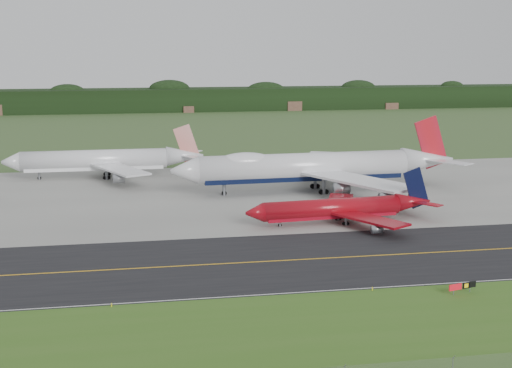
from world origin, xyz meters
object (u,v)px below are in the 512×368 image
(jet_star_tail, at_px, (106,160))
(jet_red_737, at_px, (342,208))
(taxiway_sign, at_px, (462,286))
(jet_ba_747, at_px, (314,167))

(jet_star_tail, bearing_deg, jet_red_737, -51.04)
(jet_red_737, relative_size, taxiway_sign, 8.57)
(jet_red_737, bearing_deg, taxiway_sign, -83.61)
(jet_ba_747, distance_m, jet_red_737, 31.21)
(jet_red_737, bearing_deg, jet_ba_747, 85.76)
(jet_red_737, height_order, jet_star_tail, jet_star_tail)
(jet_red_737, xyz_separation_m, taxiway_sign, (4.80, -42.92, -1.83))
(jet_ba_747, bearing_deg, jet_red_737, -94.24)
(taxiway_sign, bearing_deg, jet_red_737, 96.39)
(jet_star_tail, bearing_deg, jet_ba_747, -29.21)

